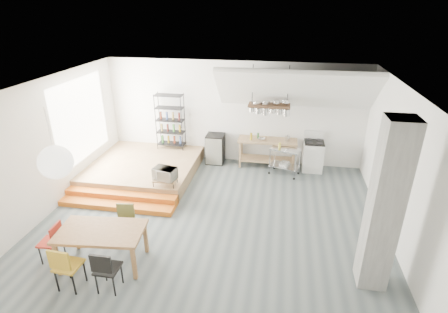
% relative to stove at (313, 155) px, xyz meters
% --- Properties ---
extents(floor, '(8.00, 8.00, 0.00)m').
position_rel_stove_xyz_m(floor, '(-2.50, -3.16, -0.48)').
color(floor, '#4B5557').
rests_on(floor, ground).
extents(wall_back, '(8.00, 0.04, 3.20)m').
position_rel_stove_xyz_m(wall_back, '(-2.50, 0.34, 1.12)').
color(wall_back, silver).
rests_on(wall_back, ground).
extents(wall_left, '(0.04, 7.00, 3.20)m').
position_rel_stove_xyz_m(wall_left, '(-6.50, -3.16, 1.12)').
color(wall_left, silver).
rests_on(wall_left, ground).
extents(wall_right, '(0.04, 7.00, 3.20)m').
position_rel_stove_xyz_m(wall_right, '(1.50, -3.16, 1.12)').
color(wall_right, silver).
rests_on(wall_right, ground).
extents(ceiling, '(8.00, 7.00, 0.02)m').
position_rel_stove_xyz_m(ceiling, '(-2.50, -3.16, 2.72)').
color(ceiling, white).
rests_on(ceiling, wall_back).
extents(slope_ceiling, '(4.40, 1.44, 1.32)m').
position_rel_stove_xyz_m(slope_ceiling, '(-0.70, -0.26, 2.07)').
color(slope_ceiling, white).
rests_on(slope_ceiling, wall_back).
extents(window_pane, '(0.02, 2.50, 2.20)m').
position_rel_stove_xyz_m(window_pane, '(-6.48, -1.66, 1.32)').
color(window_pane, white).
rests_on(window_pane, wall_left).
extents(platform, '(3.00, 3.00, 0.40)m').
position_rel_stove_xyz_m(platform, '(-5.00, -1.16, -0.28)').
color(platform, olive).
rests_on(platform, ground).
extents(step_lower, '(3.00, 0.35, 0.13)m').
position_rel_stove_xyz_m(step_lower, '(-5.00, -3.11, -0.41)').
color(step_lower, '#CD6118').
rests_on(step_lower, ground).
extents(step_upper, '(3.00, 0.35, 0.27)m').
position_rel_stove_xyz_m(step_upper, '(-5.00, -2.76, -0.35)').
color(step_upper, '#CD6118').
rests_on(step_upper, ground).
extents(concrete_column, '(0.50, 0.50, 3.20)m').
position_rel_stove_xyz_m(concrete_column, '(0.80, -4.66, 1.12)').
color(concrete_column, slate).
rests_on(concrete_column, ground).
extents(kitchen_counter, '(1.80, 0.60, 0.91)m').
position_rel_stove_xyz_m(kitchen_counter, '(-1.40, -0.01, 0.15)').
color(kitchen_counter, olive).
rests_on(kitchen_counter, ground).
extents(stove, '(0.60, 0.60, 1.18)m').
position_rel_stove_xyz_m(stove, '(0.00, 0.00, 0.00)').
color(stove, white).
rests_on(stove, ground).
extents(pot_rack, '(1.20, 0.50, 1.43)m').
position_rel_stove_xyz_m(pot_rack, '(-1.37, -0.23, 1.50)').
color(pot_rack, '#3F2919').
rests_on(pot_rack, ceiling).
extents(wire_shelving, '(0.88, 0.38, 1.80)m').
position_rel_stove_xyz_m(wire_shelving, '(-4.50, 0.04, 0.85)').
color(wire_shelving, black).
rests_on(wire_shelving, platform).
extents(microwave_shelf, '(0.60, 0.40, 0.16)m').
position_rel_stove_xyz_m(microwave_shelf, '(-3.90, -2.41, 0.07)').
color(microwave_shelf, olive).
rests_on(microwave_shelf, platform).
extents(paper_lantern, '(0.60, 0.60, 0.60)m').
position_rel_stove_xyz_m(paper_lantern, '(-4.90, -5.08, 1.72)').
color(paper_lantern, white).
rests_on(paper_lantern, ceiling).
extents(dining_table, '(1.72, 1.07, 0.78)m').
position_rel_stove_xyz_m(dining_table, '(-4.30, -5.03, 0.21)').
color(dining_table, brown).
rests_on(dining_table, ground).
extents(chair_mustard, '(0.45, 0.45, 0.93)m').
position_rel_stove_xyz_m(chair_mustard, '(-4.60, -5.80, 0.08)').
color(chair_mustard, '#AF871E').
rests_on(chair_mustard, ground).
extents(chair_black, '(0.41, 0.41, 0.89)m').
position_rel_stove_xyz_m(chair_black, '(-3.88, -5.73, 0.05)').
color(chair_black, black).
rests_on(chair_black, ground).
extents(chair_olive, '(0.44, 0.44, 0.86)m').
position_rel_stove_xyz_m(chair_olive, '(-4.17, -4.28, 0.03)').
color(chair_olive, brown).
rests_on(chair_olive, ground).
extents(chair_red, '(0.41, 0.41, 0.85)m').
position_rel_stove_xyz_m(chair_red, '(-5.30, -5.13, 0.03)').
color(chair_red, '#B42719').
rests_on(chair_red, ground).
extents(rolling_cart, '(0.95, 0.72, 0.84)m').
position_rel_stove_xyz_m(rolling_cart, '(-0.84, -0.46, 0.06)').
color(rolling_cart, silver).
rests_on(rolling_cart, ground).
extents(mini_fridge, '(0.55, 0.55, 0.94)m').
position_rel_stove_xyz_m(mini_fridge, '(-3.05, 0.04, -0.01)').
color(mini_fridge, black).
rests_on(mini_fridge, ground).
extents(microwave, '(0.64, 0.50, 0.32)m').
position_rel_stove_xyz_m(microwave, '(-3.90, -2.41, 0.24)').
color(microwave, beige).
rests_on(microwave, microwave_shelf).
extents(bowl, '(0.25, 0.25, 0.05)m').
position_rel_stove_xyz_m(bowl, '(-1.58, -0.06, 0.46)').
color(bowl, silver).
rests_on(bowl, kitchen_counter).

